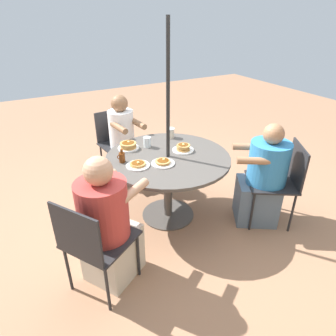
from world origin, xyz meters
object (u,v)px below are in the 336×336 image
(pancake_plate_a, at_px, (128,146))
(drinking_glass_a, at_px, (147,142))
(diner_north, at_px, (108,227))
(pancake_plate_b, at_px, (183,148))
(patio_chair_east, at_px, (281,178))
(diner_south, at_px, (123,143))
(patio_table, at_px, (168,166))
(coffee_cup, at_px, (170,133))
(pancake_plate_c, at_px, (138,165))
(pancake_plate_d, at_px, (163,162))
(syrup_bottle, at_px, (122,157))
(patio_chair_north, at_px, (92,241))
(diner_east, at_px, (262,180))
(patio_chair_south, at_px, (117,139))

(pancake_plate_a, bearing_deg, drinking_glass_a, 163.38)
(diner_north, height_order, pancake_plate_b, diner_north)
(patio_chair_east, distance_m, pancake_plate_b, 1.05)
(diner_south, height_order, pancake_plate_a, diner_south)
(diner_north, bearing_deg, drinking_glass_a, 106.08)
(patio_table, height_order, pancake_plate_b, pancake_plate_b)
(diner_north, xyz_separation_m, coffee_cup, (-1.10, -0.93, 0.27))
(patio_chair_east, relative_size, diner_south, 0.77)
(diner_south, distance_m, coffee_cup, 0.72)
(patio_table, relative_size, coffee_cup, 11.16)
(pancake_plate_a, distance_m, drinking_glass_a, 0.21)
(patio_table, relative_size, pancake_plate_c, 5.63)
(pancake_plate_d, bearing_deg, pancake_plate_c, -18.34)
(pancake_plate_b, height_order, drinking_glass_a, drinking_glass_a)
(patio_table, height_order, coffee_cup, coffee_cup)
(pancake_plate_d, distance_m, drinking_glass_a, 0.44)
(pancake_plate_b, xyz_separation_m, syrup_bottle, (0.65, -0.06, 0.02))
(diner_south, xyz_separation_m, drinking_glass_a, (-0.03, 0.67, 0.26))
(pancake_plate_d, distance_m, syrup_bottle, 0.40)
(diner_south, xyz_separation_m, pancake_plate_b, (-0.31, 0.94, 0.23))
(diner_south, relative_size, pancake_plate_d, 5.09)
(patio_chair_north, distance_m, coffee_cup, 1.64)
(patio_chair_east, relative_size, pancake_plate_d, 3.92)
(diner_south, bearing_deg, patio_chair_east, 117.60)
(patio_chair_east, bearing_deg, diner_east, 90.00)
(diner_north, relative_size, diner_east, 1.05)
(patio_chair_east, bearing_deg, coffee_cup, 66.90)
(diner_south, bearing_deg, coffee_cup, 117.50)
(pancake_plate_b, distance_m, drinking_glass_a, 0.40)
(coffee_cup, bearing_deg, patio_chair_north, 39.44)
(diner_east, distance_m, syrup_bottle, 1.45)
(diner_north, xyz_separation_m, pancake_plate_c, (-0.48, -0.46, 0.23))
(patio_chair_east, xyz_separation_m, drinking_glass_a, (1.06, -0.93, 0.27))
(coffee_cup, bearing_deg, pancake_plate_a, 5.19)
(diner_east, xyz_separation_m, syrup_bottle, (1.28, -0.63, 0.30))
(patio_chair_south, height_order, syrup_bottle, patio_chair_south)
(patio_chair_south, xyz_separation_m, pancake_plate_d, (-0.01, 1.28, 0.23))
(diner_east, xyz_separation_m, drinking_glass_a, (0.91, -0.84, 0.30))
(patio_chair_north, distance_m, pancake_plate_d, 1.01)
(patio_chair_east, bearing_deg, drinking_glass_a, 81.18)
(diner_south, relative_size, coffee_cup, 10.10)
(diner_north, bearing_deg, diner_south, 122.51)
(patio_chair_north, xyz_separation_m, syrup_bottle, (-0.53, -0.71, 0.27))
(patio_chair_east, distance_m, drinking_glass_a, 1.44)
(diner_north, relative_size, pancake_plate_d, 5.13)
(patio_table, height_order, drinking_glass_a, drinking_glass_a)
(patio_table, distance_m, coffee_cup, 0.52)
(pancake_plate_c, height_order, drinking_glass_a, drinking_glass_a)
(patio_chair_east, height_order, pancake_plate_c, patio_chair_east)
(patio_table, xyz_separation_m, coffee_cup, (-0.26, -0.42, 0.17))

